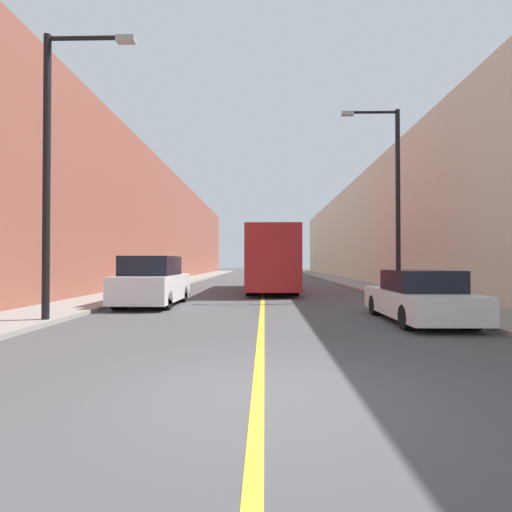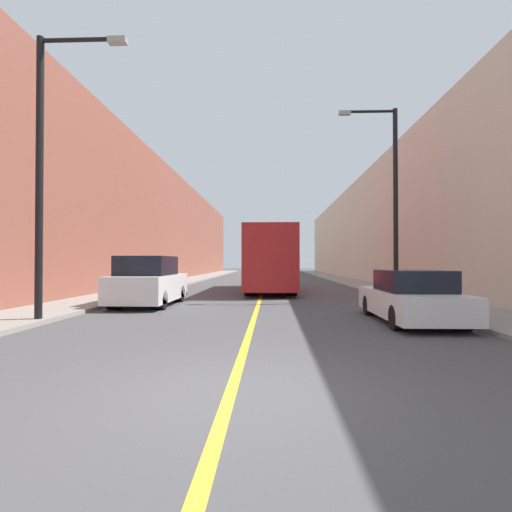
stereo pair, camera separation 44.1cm
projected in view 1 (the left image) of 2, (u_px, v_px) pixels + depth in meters
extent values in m
plane|color=#474749|center=(258.00, 394.00, 5.01)|extent=(200.00, 200.00, 0.00)
cube|color=gray|center=(186.00, 280.00, 35.15)|extent=(2.60, 72.00, 0.13)
cube|color=gray|center=(342.00, 280.00, 34.86)|extent=(2.60, 72.00, 0.13)
cube|color=brown|center=(149.00, 226.00, 35.30)|extent=(4.00, 72.00, 9.78)
cube|color=beige|center=(379.00, 229.00, 34.85)|extent=(4.00, 72.00, 9.04)
cube|color=gold|center=(264.00, 281.00, 35.00)|extent=(0.16, 72.00, 0.01)
cube|color=#AD1E1E|center=(271.00, 258.00, 22.91)|extent=(2.60, 10.26, 3.16)
cube|color=black|center=(273.00, 245.00, 17.82)|extent=(2.21, 0.04, 1.42)
cylinder|color=black|center=(252.00, 286.00, 19.73)|extent=(0.57, 0.97, 0.97)
cylinder|color=black|center=(293.00, 286.00, 19.69)|extent=(0.57, 0.97, 0.97)
cylinder|color=black|center=(255.00, 280.00, 26.09)|extent=(0.57, 0.97, 0.97)
cylinder|color=black|center=(286.00, 280.00, 26.05)|extent=(0.57, 0.97, 0.97)
cube|color=silver|center=(153.00, 288.00, 15.26)|extent=(2.02, 4.47, 0.96)
cube|color=black|center=(151.00, 266.00, 15.05)|extent=(1.78, 2.46, 0.72)
cube|color=black|center=(134.00, 287.00, 13.06)|extent=(1.72, 0.04, 0.43)
cylinder|color=black|center=(119.00, 300.00, 13.89)|extent=(0.44, 0.68, 0.68)
cylinder|color=black|center=(164.00, 300.00, 13.85)|extent=(0.44, 0.68, 0.68)
cylinder|color=black|center=(143.00, 294.00, 16.66)|extent=(0.44, 0.68, 0.68)
cylinder|color=black|center=(181.00, 294.00, 16.63)|extent=(0.44, 0.68, 0.68)
cube|color=silver|center=(418.00, 303.00, 11.15)|extent=(1.87, 4.51, 0.68)
cube|color=black|center=(421.00, 281.00, 10.94)|extent=(1.65, 2.03, 0.58)
cube|color=black|center=(456.00, 308.00, 8.93)|extent=(1.59, 0.04, 0.31)
cylinder|color=black|center=(410.00, 317.00, 9.77)|extent=(0.41, 0.62, 0.62)
cylinder|color=black|center=(470.00, 318.00, 9.74)|extent=(0.41, 0.62, 0.62)
cylinder|color=black|center=(378.00, 305.00, 12.56)|extent=(0.41, 0.62, 0.62)
cylinder|color=black|center=(424.00, 305.00, 12.53)|extent=(0.41, 0.62, 0.62)
cylinder|color=black|center=(47.00, 176.00, 10.78)|extent=(0.20, 0.20, 7.72)
cylinder|color=black|center=(87.00, 38.00, 10.81)|extent=(2.15, 0.12, 0.12)
cube|color=#999993|center=(126.00, 39.00, 10.79)|extent=(0.50, 0.24, 0.16)
cylinder|color=black|center=(398.00, 204.00, 17.12)|extent=(0.20, 0.20, 8.11)
cylinder|color=black|center=(372.00, 112.00, 17.20)|extent=(2.15, 0.12, 0.12)
cube|color=#999993|center=(347.00, 114.00, 17.22)|extent=(0.50, 0.24, 0.16)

